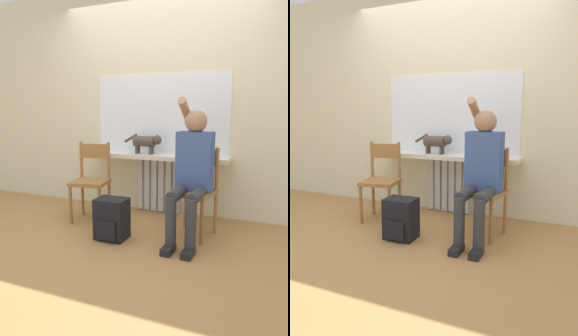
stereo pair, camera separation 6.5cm
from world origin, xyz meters
TOP-DOWN VIEW (x-y plane):
  - ground_plane at (0.00, 0.00)m, footprint 12.00×12.00m
  - wall_with_window at (0.00, 1.23)m, footprint 7.00×0.06m
  - radiator at (0.00, 1.15)m, footprint 0.55×0.08m
  - windowsill at (0.00, 1.04)m, footprint 1.71×0.32m
  - window_glass at (0.00, 1.20)m, footprint 1.64×0.01m
  - chair_left at (-0.60, 0.58)m, footprint 0.45×0.45m
  - chair_right at (0.60, 0.58)m, footprint 0.45×0.45m
  - person at (0.59, 0.47)m, footprint 0.36×1.00m
  - cat at (-0.10, 1.01)m, footprint 0.47×0.12m
  - backpack at (-0.11, 0.15)m, footprint 0.29×0.26m

SIDE VIEW (x-z plane):
  - ground_plane at x=0.00m, z-range 0.00..0.00m
  - backpack at x=-0.11m, z-range 0.00..0.40m
  - radiator at x=0.00m, z-range 0.00..0.68m
  - chair_left at x=-0.60m, z-range 0.02..0.90m
  - chair_right at x=0.60m, z-range 0.02..0.90m
  - person at x=0.59m, z-range 0.02..1.37m
  - windowsill at x=0.00m, z-range 0.68..0.73m
  - cat at x=-0.10m, z-range 0.76..0.99m
  - window_glass at x=0.00m, z-range 0.73..1.65m
  - wall_with_window at x=0.00m, z-range 0.00..2.70m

